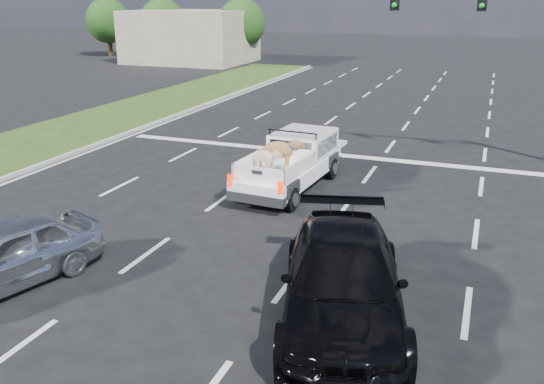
% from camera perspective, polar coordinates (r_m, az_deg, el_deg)
% --- Properties ---
extents(ground, '(160.00, 160.00, 0.00)m').
position_cam_1_polar(ground, '(12.71, -5.68, -7.41)').
color(ground, black).
rests_on(ground, ground).
extents(road_markings, '(17.75, 60.00, 0.01)m').
position_cam_1_polar(road_markings, '(18.38, 3.39, 1.10)').
color(road_markings, silver).
rests_on(road_markings, ground).
extents(grass_median_left, '(5.00, 60.00, 0.10)m').
position_cam_1_polar(grass_median_left, '(23.89, -24.44, 3.72)').
color(grass_median_left, '#1D3C12').
rests_on(grass_median_left, ground).
extents(curb_left, '(0.15, 60.00, 0.14)m').
position_cam_1_polar(curb_left, '(22.24, -19.94, 3.31)').
color(curb_left, '#A29C94').
rests_on(curb_left, ground).
extents(building_left, '(10.00, 8.00, 4.40)m').
position_cam_1_polar(building_left, '(52.69, -8.06, 15.01)').
color(building_left, '#B7AD8C').
rests_on(building_left, ground).
extents(tree_far_a, '(4.20, 4.20, 5.40)m').
position_cam_1_polar(tree_far_a, '(59.69, -15.95, 15.98)').
color(tree_far_a, '#332114').
rests_on(tree_far_a, ground).
extents(tree_far_b, '(4.20, 4.20, 5.40)m').
position_cam_1_polar(tree_far_b, '(56.36, -10.82, 16.22)').
color(tree_far_b, '#332114').
rests_on(tree_far_b, ground).
extents(tree_far_c, '(4.20, 4.20, 5.40)m').
position_cam_1_polar(tree_far_c, '(52.66, -3.04, 16.34)').
color(tree_far_c, '#332114').
rests_on(tree_far_c, ground).
extents(pickup_truck, '(2.08, 4.84, 1.77)m').
position_cam_1_polar(pickup_truck, '(17.50, 1.94, 3.05)').
color(pickup_truck, black).
rests_on(pickup_truck, ground).
extents(silver_sedan, '(2.71, 4.29, 1.36)m').
position_cam_1_polar(silver_sedan, '(12.82, -25.02, -5.63)').
color(silver_sedan, '#B0B1B7').
rests_on(silver_sedan, ground).
extents(black_coupe, '(3.45, 5.66, 1.53)m').
position_cam_1_polar(black_coupe, '(10.50, 7.01, -8.74)').
color(black_coupe, black).
rests_on(black_coupe, ground).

